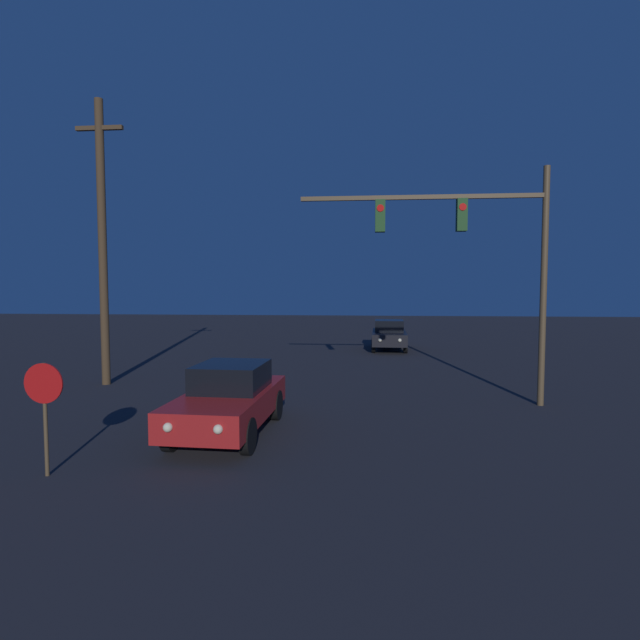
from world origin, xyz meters
The scene contains 5 objects.
car_near centered at (-1.91, 11.54, 0.80)m, with size 1.92×4.42×1.58m.
car_far centered at (2.40, 27.38, 0.80)m, with size 1.89×4.41×1.58m.
traffic_signal_mast centered at (4.29, 15.01, 4.50)m, with size 6.89×0.30×6.65m.
stop_sign centered at (-4.42, 8.72, 1.40)m, with size 0.71×0.07×2.01m.
utility_pole centered at (-7.71, 16.81, 4.94)m, with size 1.62×0.28×9.58m.
Camera 1 is at (1.17, 0.60, 3.32)m, focal length 28.00 mm.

